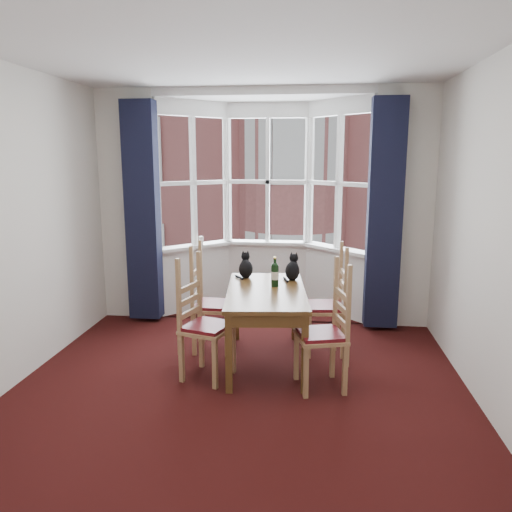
% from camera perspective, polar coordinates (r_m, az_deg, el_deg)
% --- Properties ---
extents(floor, '(4.50, 4.50, 0.00)m').
position_cam_1_polar(floor, '(4.25, -2.57, -16.84)').
color(floor, black).
rests_on(floor, ground).
extents(ceiling, '(4.50, 4.50, 0.00)m').
position_cam_1_polar(ceiling, '(3.84, -2.97, 23.25)').
color(ceiling, white).
rests_on(ceiling, floor).
extents(wall_right, '(0.00, 4.50, 4.50)m').
position_cam_1_polar(wall_right, '(4.00, 26.81, 1.39)').
color(wall_right, silver).
rests_on(wall_right, floor).
extents(wall_near, '(4.00, 0.00, 4.00)m').
position_cam_1_polar(wall_near, '(1.68, -15.25, -10.09)').
color(wall_near, silver).
rests_on(wall_near, floor).
extents(wall_back_pier_left, '(0.70, 0.12, 2.80)m').
position_cam_1_polar(wall_back_pier_left, '(6.39, -14.26, 5.51)').
color(wall_back_pier_left, silver).
rests_on(wall_back_pier_left, floor).
extents(wall_back_pier_right, '(0.70, 0.12, 2.80)m').
position_cam_1_polar(wall_back_pier_right, '(6.07, 16.43, 5.11)').
color(wall_back_pier_right, silver).
rests_on(wall_back_pier_right, floor).
extents(bay_window, '(2.76, 0.94, 2.80)m').
position_cam_1_polar(bay_window, '(6.51, 1.13, 5.95)').
color(bay_window, white).
rests_on(bay_window, floor).
extents(curtain_left, '(0.38, 0.22, 2.60)m').
position_cam_1_polar(curtain_left, '(6.15, -12.82, 4.89)').
color(curtain_left, black).
rests_on(curtain_left, floor).
extents(curtain_right, '(0.38, 0.22, 2.60)m').
position_cam_1_polar(curtain_right, '(5.87, 14.48, 4.52)').
color(curtain_right, black).
rests_on(curtain_right, floor).
extents(dining_table, '(0.89, 1.46, 0.74)m').
position_cam_1_polar(dining_table, '(4.84, 1.17, -4.93)').
color(dining_table, brown).
rests_on(dining_table, floor).
extents(chair_left_near, '(0.51, 0.52, 0.92)m').
position_cam_1_polar(chair_left_near, '(4.64, -6.58, -8.07)').
color(chair_left_near, '#A67D51').
rests_on(chair_left_near, floor).
extents(chair_left_far, '(0.41, 0.43, 0.92)m').
position_cam_1_polar(chair_left_far, '(5.26, -5.81, -5.71)').
color(chair_left_far, '#A67D51').
rests_on(chair_left_far, floor).
extents(chair_right_near, '(0.49, 0.51, 0.92)m').
position_cam_1_polar(chair_right_near, '(4.45, 8.54, -9.00)').
color(chair_right_near, '#A67D51').
rests_on(chair_right_near, floor).
extents(chair_right_far, '(0.44, 0.45, 0.92)m').
position_cam_1_polar(chair_right_far, '(5.23, 8.85, -5.90)').
color(chair_right_far, '#A67D51').
rests_on(chair_right_far, floor).
extents(cat_left, '(0.18, 0.23, 0.29)m').
position_cam_1_polar(cat_left, '(5.28, -1.18, -1.31)').
color(cat_left, black).
rests_on(cat_left, dining_table).
extents(cat_right, '(0.18, 0.23, 0.29)m').
position_cam_1_polar(cat_right, '(5.19, 4.20, -1.54)').
color(cat_right, black).
rests_on(cat_right, dining_table).
extents(wine_bottle, '(0.08, 0.08, 0.30)m').
position_cam_1_polar(wine_bottle, '(4.92, 2.17, -2.02)').
color(wine_bottle, black).
rests_on(wine_bottle, dining_table).
extents(candle_tall, '(0.06, 0.06, 0.12)m').
position_cam_1_polar(candle_tall, '(6.55, -6.30, 1.75)').
color(candle_tall, white).
rests_on(candle_tall, bay_window).
extents(street, '(80.00, 80.00, 0.00)m').
position_cam_1_polar(street, '(36.84, 5.39, -1.34)').
color(street, '#333335').
rests_on(street, ground).
extents(tenement_building, '(18.40, 7.80, 15.20)m').
position_cam_1_polar(tenement_building, '(17.73, 4.59, 9.91)').
color(tenement_building, '#AC5D59').
rests_on(tenement_building, street).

